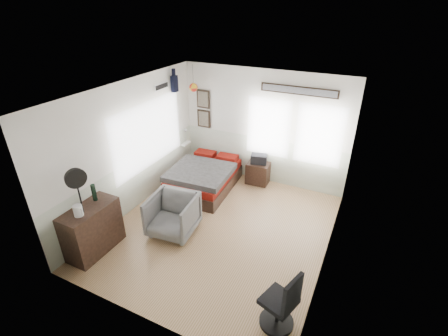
% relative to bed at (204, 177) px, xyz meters
% --- Properties ---
extents(ground_plane, '(4.00, 4.50, 0.01)m').
position_rel_bed_xyz_m(ground_plane, '(1.04, -1.24, -0.29)').
color(ground_plane, olive).
extents(room_shell, '(4.02, 4.52, 2.71)m').
position_rel_bed_xyz_m(room_shell, '(0.96, -1.05, 1.33)').
color(room_shell, beige).
rests_on(room_shell, ground_plane).
extents(wall_decor, '(3.55, 1.32, 1.44)m').
position_rel_bed_xyz_m(wall_decor, '(-0.07, 0.72, 1.82)').
color(wall_decor, black).
rests_on(wall_decor, room_shell).
extents(bed, '(1.42, 1.91, 0.58)m').
position_rel_bed_xyz_m(bed, '(0.00, 0.00, 0.00)').
color(bed, black).
rests_on(bed, ground_plane).
extents(dresser, '(0.48, 1.00, 0.90)m').
position_rel_bed_xyz_m(dresser, '(-0.70, -2.72, 0.17)').
color(dresser, black).
rests_on(dresser, ground_plane).
extents(armchair, '(0.93, 0.95, 0.78)m').
position_rel_bed_xyz_m(armchair, '(0.27, -1.69, 0.11)').
color(armchair, slate).
rests_on(armchair, ground_plane).
extents(nightstand, '(0.55, 0.45, 0.53)m').
position_rel_bed_xyz_m(nightstand, '(1.06, 0.81, -0.02)').
color(nightstand, black).
rests_on(nightstand, ground_plane).
extents(task_chair, '(0.53, 0.53, 0.96)m').
position_rel_bed_xyz_m(task_chair, '(2.73, -2.76, 0.11)').
color(task_chair, black).
rests_on(task_chair, ground_plane).
extents(kettle, '(0.17, 0.15, 0.19)m').
position_rel_bed_xyz_m(kettle, '(-0.66, -2.94, 0.71)').
color(kettle, silver).
rests_on(kettle, dresser).
extents(bottle, '(0.08, 0.08, 0.31)m').
position_rel_bed_xyz_m(bottle, '(-0.76, -2.48, 0.77)').
color(bottle, black).
rests_on(bottle, dresser).
extents(stand_fan, '(0.21, 0.32, 0.82)m').
position_rel_bed_xyz_m(stand_fan, '(-0.67, -2.83, 1.25)').
color(stand_fan, black).
rests_on(stand_fan, dresser).
extents(black_bag, '(0.42, 0.33, 0.22)m').
position_rel_bed_xyz_m(black_bag, '(1.06, 0.81, 0.36)').
color(black_bag, black).
rests_on(black_bag, nightstand).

